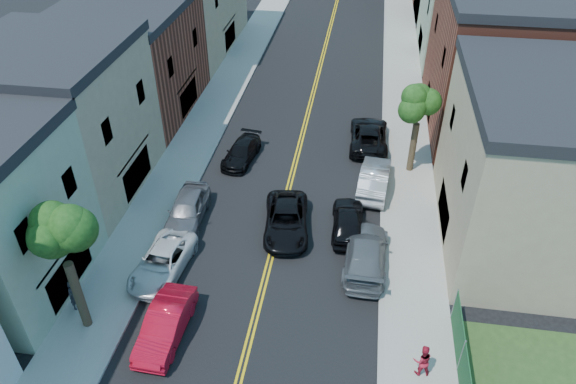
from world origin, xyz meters
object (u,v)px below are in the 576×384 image
at_px(red_sedan, 166,324).
at_px(white_pickup, 163,262).
at_px(dark_car_right_far, 369,135).
at_px(grey_car_right, 366,253).
at_px(black_car_right, 348,221).
at_px(silver_car_right, 374,178).
at_px(pedestrian_right, 422,360).
at_px(black_suv_lane, 286,220).
at_px(grey_car_left, 187,209).
at_px(pedestrian_left, 74,295).
at_px(black_car_left, 241,152).

height_order(red_sedan, white_pickup, red_sedan).
distance_m(red_sedan, dark_car_right_far, 21.06).
bearing_deg(grey_car_right, black_car_right, -66.41).
bearing_deg(silver_car_right, pedestrian_right, 104.62).
bearing_deg(grey_car_right, pedestrian_right, 112.83).
bearing_deg(black_car_right, dark_car_right_far, -98.20).
xyz_separation_m(black_suv_lane, pedestrian_right, (7.34, -8.88, 0.25)).
distance_m(white_pickup, black_suv_lane, 7.44).
xyz_separation_m(grey_car_right, silver_car_right, (0.31, 7.18, 0.03)).
bearing_deg(pedestrian_right, black_suv_lane, -58.58).
bearing_deg(black_suv_lane, pedestrian_right, -57.87).
height_order(black_suv_lane, pedestrian_right, pedestrian_right).
relative_size(grey_car_left, black_suv_lane, 0.92).
bearing_deg(black_suv_lane, pedestrian_left, -148.31).
xyz_separation_m(white_pickup, black_suv_lane, (6.00, 4.40, 0.05)).
height_order(red_sedan, pedestrian_left, pedestrian_left).
height_order(white_pickup, silver_car_right, silver_car_right).
distance_m(white_pickup, black_car_right, 10.75).
bearing_deg(black_car_left, pedestrian_right, -46.16).
distance_m(grey_car_right, silver_car_right, 7.19).
xyz_separation_m(white_pickup, pedestrian_right, (13.34, -4.48, 0.31)).
xyz_separation_m(red_sedan, pedestrian_left, (-4.92, 0.88, 0.24)).
xyz_separation_m(red_sedan, black_suv_lane, (4.41, 8.47, -0.02)).
xyz_separation_m(red_sedan, black_car_right, (7.99, 8.94, 0.01)).
xyz_separation_m(black_car_left, black_suv_lane, (4.30, -7.15, 0.10)).
bearing_deg(pedestrian_right, white_pickup, -26.71).
distance_m(grey_car_right, black_suv_lane, 5.19).
bearing_deg(white_pickup, pedestrian_left, -130.76).
bearing_deg(silver_car_right, black_suv_lane, 49.77).
relative_size(grey_car_left, black_car_right, 1.08).
relative_size(silver_car_right, dark_car_right_far, 0.89).
distance_m(silver_car_right, black_suv_lane, 7.04).
xyz_separation_m(grey_car_left, pedestrian_left, (-3.33, -7.61, 0.16)).
distance_m(grey_car_left, black_car_left, 7.33).
xyz_separation_m(grey_car_right, black_car_right, (-1.11, 2.70, -0.04)).
bearing_deg(pedestrian_right, pedestrian_left, -12.56).
bearing_deg(pedestrian_left, grey_car_left, -0.63).
height_order(grey_car_left, pedestrian_left, pedestrian_left).
xyz_separation_m(red_sedan, pedestrian_right, (11.74, -0.41, 0.23)).
bearing_deg(silver_car_right, pedestrian_left, 46.24).
relative_size(black_car_right, dark_car_right_far, 0.79).
relative_size(grey_car_right, dark_car_right_far, 0.97).
distance_m(red_sedan, black_car_right, 11.99).
distance_m(dark_car_right_far, pedestrian_left, 22.86).
distance_m(dark_car_right_far, black_suv_lane, 11.53).
xyz_separation_m(dark_car_right_far, pedestrian_left, (-13.82, -18.21, 0.20)).
bearing_deg(dark_car_right_far, grey_car_left, 43.75).
bearing_deg(black_car_left, white_pickup, -90.52).
bearing_deg(black_car_left, red_sedan, -82.54).
xyz_separation_m(red_sedan, silver_car_right, (9.41, 13.42, 0.08)).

